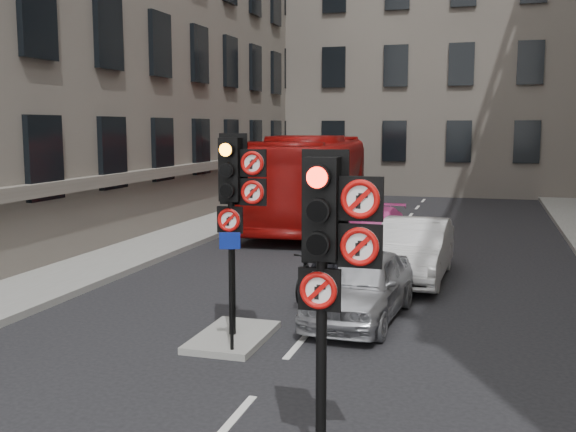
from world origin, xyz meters
The scene contains 12 objects.
pavement_left centered at (-7.20, 12.00, 0.08)m, with size 3.00×50.00×0.16m, color gray.
centre_island centered at (-1.20, 5.00, 0.06)m, with size 1.20×2.00×0.12m, color gray.
building_far centered at (0.00, 38.00, 10.00)m, with size 30.00×14.00×20.00m, color slate.
signal_near centered at (1.49, 0.99, 2.58)m, with size 0.91×0.40×3.58m.
signal_far centered at (-1.11, 4.99, 2.70)m, with size 0.91×0.40×3.58m.
car_silver centered at (0.75, 7.00, 0.68)m, with size 1.61×4.00×1.36m, color #A0A2A8.
car_white centered at (1.39, 10.87, 0.75)m, with size 1.58×4.52×1.49m, color silver.
car_pink centered at (-0.30, 15.30, 0.60)m, with size 1.68×4.14×1.20m, color #CE3C8D.
bus_red centered at (-3.51, 19.63, 1.72)m, with size 2.89×12.37×3.45m, color #930C0A.
motorcycle centered at (-0.54, 8.17, 0.57)m, with size 0.54×1.91×1.15m, color black.
motorcyclist centered at (0.16, 6.53, 0.84)m, with size 0.61×0.40×1.67m, color black.
info_sign centered at (-0.90, 4.18, 1.40)m, with size 0.34×0.15×1.99m.
Camera 1 is at (3.07, -5.93, 3.83)m, focal length 42.00 mm.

